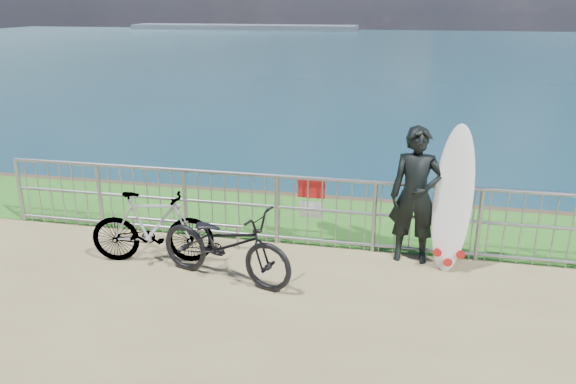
% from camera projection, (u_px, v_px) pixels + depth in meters
% --- Properties ---
extents(grass_strip, '(120.00, 120.00, 0.00)m').
position_uv_depth(grass_strip, '(319.00, 219.00, 9.77)').
color(grass_strip, '#256C1D').
rests_on(grass_strip, ground).
extents(seascape, '(260.00, 260.00, 5.00)m').
position_uv_depth(seascape, '(245.00, 30.00, 153.70)').
color(seascape, brown).
rests_on(seascape, ground).
extents(railing, '(10.06, 0.10, 1.13)m').
position_uv_depth(railing, '(310.00, 211.00, 8.56)').
color(railing, gray).
rests_on(railing, ground).
extents(surfer, '(0.73, 0.48, 1.99)m').
position_uv_depth(surfer, '(416.00, 196.00, 7.97)').
color(surfer, black).
rests_on(surfer, ground).
extents(surfboard, '(0.63, 0.58, 2.06)m').
position_uv_depth(surfboard, '(452.00, 204.00, 7.77)').
color(surfboard, white).
rests_on(surfboard, ground).
extents(bicycle_near, '(2.12, 1.19, 1.05)m').
position_uv_depth(bicycle_near, '(225.00, 244.00, 7.53)').
color(bicycle_near, black).
rests_on(bicycle_near, ground).
extents(bicycle_far, '(1.83, 0.82, 1.06)m').
position_uv_depth(bicycle_far, '(152.00, 227.00, 8.07)').
color(bicycle_far, black).
rests_on(bicycle_far, ground).
extents(bike_rack, '(1.92, 0.05, 0.40)m').
position_uv_depth(bike_rack, '(184.00, 225.00, 8.69)').
color(bike_rack, gray).
rests_on(bike_rack, ground).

